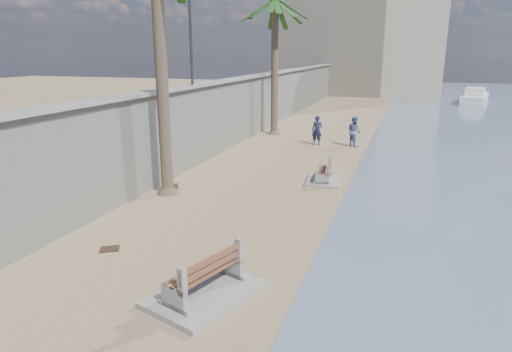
# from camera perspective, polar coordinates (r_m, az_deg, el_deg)

# --- Properties ---
(ground_plane) EXTENTS (140.00, 140.00, 0.00)m
(ground_plane) POSITION_cam_1_polar(r_m,az_deg,el_deg) (8.96, -11.98, -19.32)
(ground_plane) COLOR #967C5C
(seawall) EXTENTS (0.45, 70.00, 3.50)m
(seawall) POSITION_cam_1_polar(r_m,az_deg,el_deg) (28.00, -0.65, 8.64)
(seawall) COLOR gray
(seawall) RESTS_ON ground_plane
(wall_cap) EXTENTS (0.80, 70.00, 0.12)m
(wall_cap) POSITION_cam_1_polar(r_m,az_deg,el_deg) (27.84, -0.66, 12.32)
(wall_cap) COLOR gray
(wall_cap) RESTS_ON seawall
(end_building) EXTENTS (18.00, 12.00, 14.00)m
(end_building) POSITION_cam_1_polar(r_m,az_deg,el_deg) (58.59, 13.32, 16.94)
(end_building) COLOR #B7AA93
(end_building) RESTS_ON ground_plane
(bench_near) EXTENTS (2.29, 2.77, 0.99)m
(bench_near) POSITION_cam_1_polar(r_m,az_deg,el_deg) (9.88, -6.43, -12.58)
(bench_near) COLOR gray
(bench_near) RESTS_ON ground_plane
(bench_far) EXTENTS (1.48, 2.02, 0.79)m
(bench_far) POSITION_cam_1_polar(r_m,az_deg,el_deg) (18.32, 8.47, 0.36)
(bench_far) COLOR gray
(bench_far) RESTS_ON ground_plane
(palm_back) EXTENTS (5.00, 5.00, 8.75)m
(palm_back) POSITION_cam_1_polar(r_m,az_deg,el_deg) (28.40, 2.44, 20.79)
(palm_back) COLOR brown
(palm_back) RESTS_ON ground_plane
(streetlight) EXTENTS (0.28, 0.28, 5.12)m
(streetlight) POSITION_cam_1_polar(r_m,az_deg,el_deg) (20.44, -8.27, 19.73)
(streetlight) COLOR #2D2D33
(streetlight) RESTS_ON wall_cap
(person_a) EXTENTS (0.69, 0.48, 1.84)m
(person_a) POSITION_cam_1_polar(r_m,az_deg,el_deg) (25.39, 7.65, 5.91)
(person_a) COLOR #131A35
(person_a) RESTS_ON ground_plane
(person_b) EXTENTS (1.11, 1.10, 1.82)m
(person_b) POSITION_cam_1_polar(r_m,az_deg,el_deg) (25.38, 12.17, 5.68)
(person_b) COLOR #4B619C
(person_b) RESTS_ON ground_plane
(yacht_far) EXTENTS (3.46, 7.91, 1.50)m
(yacht_far) POSITION_cam_1_polar(r_m,az_deg,el_deg) (51.60, 25.68, 8.70)
(yacht_far) COLOR silver
(yacht_far) RESTS_ON bay_water
(debris_c) EXTENTS (0.79, 0.84, 0.03)m
(debris_c) POSITION_cam_1_polar(r_m,az_deg,el_deg) (17.84, -10.56, -1.26)
(debris_c) COLOR #382616
(debris_c) RESTS_ON ground_plane
(debris_d) EXTENTS (0.61, 0.58, 0.03)m
(debris_d) POSITION_cam_1_polar(r_m,az_deg,el_deg) (12.75, -17.81, -8.67)
(debris_d) COLOR #382616
(debris_d) RESTS_ON ground_plane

